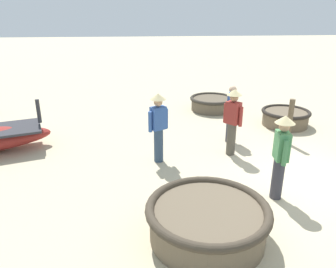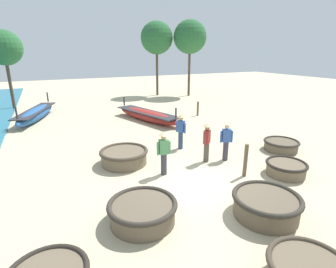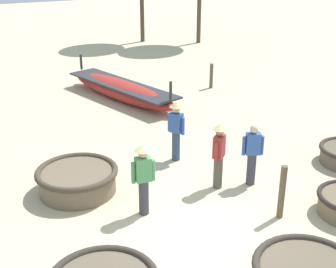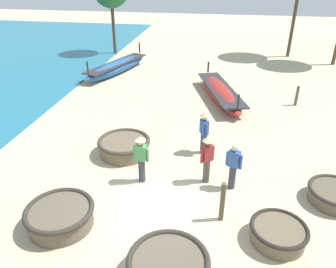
{
  "view_description": "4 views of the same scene",
  "coord_description": "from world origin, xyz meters",
  "px_view_note": "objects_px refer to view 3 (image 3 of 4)",
  "views": [
    {
      "loc": [
        -5.92,
        3.93,
        3.43
      ],
      "look_at": [
        0.98,
        3.28,
        0.78
      ],
      "focal_mm": 35.0,
      "sensor_mm": 36.0,
      "label": 1
    },
    {
      "loc": [
        -4.3,
        -6.78,
        4.39
      ],
      "look_at": [
        0.7,
        3.75,
        0.71
      ],
      "focal_mm": 28.0,
      "sensor_mm": 36.0,
      "label": 2
    },
    {
      "loc": [
        -3.95,
        -6.92,
        5.63
      ],
      "look_at": [
        0.76,
        3.02,
        1.02
      ],
      "focal_mm": 50.0,
      "sensor_mm": 36.0,
      "label": 3
    },
    {
      "loc": [
        1.7,
        -7.25,
        6.46
      ],
      "look_at": [
        -0.05,
        3.07,
        0.9
      ],
      "focal_mm": 35.0,
      "sensor_mm": 36.0,
      "label": 4
    }
  ],
  "objects_px": {
    "fisherman_standing_right": "(143,175)",
    "fisherman_by_coracle": "(176,127)",
    "fisherman_hauling": "(252,153)",
    "fisherman_with_hat": "(219,152)",
    "mooring_post_shoreline": "(211,76)",
    "coracle_front_left": "(77,179)",
    "mooring_post_inland": "(282,192)",
    "long_boat_red_hull": "(122,90)"
  },
  "relations": [
    {
      "from": "fisherman_standing_right",
      "to": "mooring_post_inland",
      "type": "bearing_deg",
      "value": -28.29
    },
    {
      "from": "coracle_front_left",
      "to": "fisherman_hauling",
      "type": "height_order",
      "value": "fisherman_hauling"
    },
    {
      "from": "fisherman_with_hat",
      "to": "mooring_post_shoreline",
      "type": "xyz_separation_m",
      "value": [
        4.03,
        7.22,
        -0.45
      ]
    },
    {
      "from": "mooring_post_inland",
      "to": "coracle_front_left",
      "type": "bearing_deg",
      "value": 140.96
    },
    {
      "from": "fisherman_hauling",
      "to": "coracle_front_left",
      "type": "bearing_deg",
      "value": 159.87
    },
    {
      "from": "coracle_front_left",
      "to": "fisherman_by_coracle",
      "type": "xyz_separation_m",
      "value": [
        2.91,
        0.57,
        0.62
      ]
    },
    {
      "from": "fisherman_standing_right",
      "to": "mooring_post_inland",
      "type": "distance_m",
      "value": 2.99
    },
    {
      "from": "fisherman_standing_right",
      "to": "long_boat_red_hull",
      "type": "bearing_deg",
      "value": 73.25
    },
    {
      "from": "fisherman_by_coracle",
      "to": "fisherman_with_hat",
      "type": "bearing_deg",
      "value": -82.75
    },
    {
      "from": "coracle_front_left",
      "to": "long_boat_red_hull",
      "type": "xyz_separation_m",
      "value": [
        3.39,
        6.17,
        0.03
      ]
    },
    {
      "from": "fisherman_by_coracle",
      "to": "mooring_post_inland",
      "type": "bearing_deg",
      "value": -77.76
    },
    {
      "from": "fisherman_with_hat",
      "to": "long_boat_red_hull",
      "type": "bearing_deg",
      "value": 88.05
    },
    {
      "from": "fisherman_hauling",
      "to": "mooring_post_shoreline",
      "type": "xyz_separation_m",
      "value": [
        3.2,
        7.42,
        -0.33
      ]
    },
    {
      "from": "coracle_front_left",
      "to": "fisherman_hauling",
      "type": "xyz_separation_m",
      "value": [
        3.97,
        -1.45,
        0.5
      ]
    },
    {
      "from": "fisherman_standing_right",
      "to": "fisherman_with_hat",
      "type": "height_order",
      "value": "same"
    },
    {
      "from": "mooring_post_shoreline",
      "to": "fisherman_with_hat",
      "type": "bearing_deg",
      "value": -119.14
    },
    {
      "from": "fisherman_standing_right",
      "to": "fisherman_hauling",
      "type": "distance_m",
      "value": 2.91
    },
    {
      "from": "coracle_front_left",
      "to": "fisherman_with_hat",
      "type": "height_order",
      "value": "fisherman_with_hat"
    },
    {
      "from": "fisherman_standing_right",
      "to": "fisherman_by_coracle",
      "type": "height_order",
      "value": "same"
    },
    {
      "from": "fisherman_hauling",
      "to": "fisherman_with_hat",
      "type": "distance_m",
      "value": 0.86
    },
    {
      "from": "fisherman_by_coracle",
      "to": "mooring_post_inland",
      "type": "height_order",
      "value": "fisherman_by_coracle"
    },
    {
      "from": "long_boat_red_hull",
      "to": "fisherman_standing_right",
      "type": "distance_m",
      "value": 8.1
    },
    {
      "from": "coracle_front_left",
      "to": "mooring_post_inland",
      "type": "xyz_separation_m",
      "value": [
        3.68,
        -2.98,
        0.29
      ]
    },
    {
      "from": "long_boat_red_hull",
      "to": "fisherman_by_coracle",
      "type": "relative_size",
      "value": 3.53
    },
    {
      "from": "coracle_front_left",
      "to": "fisherman_standing_right",
      "type": "relative_size",
      "value": 1.18
    },
    {
      "from": "long_boat_red_hull",
      "to": "fisherman_hauling",
      "type": "distance_m",
      "value": 7.65
    },
    {
      "from": "fisherman_with_hat",
      "to": "mooring_post_inland",
      "type": "bearing_deg",
      "value": -72.69
    },
    {
      "from": "fisherman_standing_right",
      "to": "fisherman_by_coracle",
      "type": "bearing_deg",
      "value": 49.35
    },
    {
      "from": "fisherman_with_hat",
      "to": "mooring_post_shoreline",
      "type": "height_order",
      "value": "fisherman_with_hat"
    },
    {
      "from": "fisherman_standing_right",
      "to": "coracle_front_left",
      "type": "bearing_deg",
      "value": 124.0
    },
    {
      "from": "fisherman_standing_right",
      "to": "mooring_post_shoreline",
      "type": "distance_m",
      "value": 9.71
    },
    {
      "from": "fisherman_standing_right",
      "to": "mooring_post_shoreline",
      "type": "relative_size",
      "value": 1.66
    },
    {
      "from": "long_boat_red_hull",
      "to": "fisherman_with_hat",
      "type": "distance_m",
      "value": 7.44
    },
    {
      "from": "fisherman_by_coracle",
      "to": "fisherman_hauling",
      "type": "bearing_deg",
      "value": -62.45
    },
    {
      "from": "fisherman_hauling",
      "to": "mooring_post_inland",
      "type": "height_order",
      "value": "fisherman_hauling"
    },
    {
      "from": "fisherman_standing_right",
      "to": "mooring_post_inland",
      "type": "relative_size",
      "value": 1.34
    },
    {
      "from": "long_boat_red_hull",
      "to": "mooring_post_shoreline",
      "type": "height_order",
      "value": "long_boat_red_hull"
    },
    {
      "from": "mooring_post_shoreline",
      "to": "coracle_front_left",
      "type": "bearing_deg",
      "value": -140.2
    },
    {
      "from": "coracle_front_left",
      "to": "mooring_post_shoreline",
      "type": "height_order",
      "value": "mooring_post_shoreline"
    },
    {
      "from": "fisherman_hauling",
      "to": "fisherman_with_hat",
      "type": "height_order",
      "value": "fisherman_with_hat"
    },
    {
      "from": "fisherman_hauling",
      "to": "long_boat_red_hull",
      "type": "bearing_deg",
      "value": 94.3
    },
    {
      "from": "mooring_post_inland",
      "to": "long_boat_red_hull",
      "type": "bearing_deg",
      "value": 91.8
    }
  ]
}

